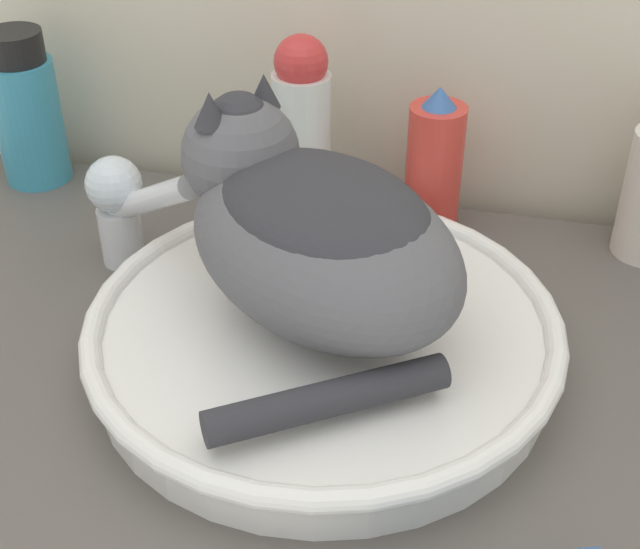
# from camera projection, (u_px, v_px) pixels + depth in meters

# --- Properties ---
(sink_basin) EXTENTS (0.42, 0.42, 0.05)m
(sink_basin) POSITION_uv_depth(u_px,v_px,m) (323.00, 335.00, 0.79)
(sink_basin) COLOR white
(sink_basin) RESTS_ON vanity_counter
(cat) EXTENTS (0.32, 0.33, 0.18)m
(cat) POSITION_uv_depth(u_px,v_px,m) (312.00, 228.00, 0.74)
(cat) COLOR #56565B
(cat) RESTS_ON sink_basin
(faucet) EXTENTS (0.14, 0.09, 0.14)m
(faucet) POSITION_uv_depth(u_px,v_px,m) (123.00, 204.00, 0.89)
(faucet) COLOR silver
(faucet) RESTS_ON vanity_counter
(mouthwash_bottle) EXTENTS (0.08, 0.08, 0.18)m
(mouthwash_bottle) POSITION_uv_depth(u_px,v_px,m) (27.00, 111.00, 1.04)
(mouthwash_bottle) COLOR teal
(mouthwash_bottle) RESTS_ON vanity_counter
(spray_bottle_trigger) EXTENTS (0.06, 0.06, 0.16)m
(spray_bottle_trigger) POSITION_uv_depth(u_px,v_px,m) (434.00, 165.00, 0.95)
(spray_bottle_trigger) COLOR #DB3D33
(spray_bottle_trigger) RESTS_ON vanity_counter
(lotion_bottle_white) EXTENTS (0.06, 0.06, 0.21)m
(lotion_bottle_white) POSITION_uv_depth(u_px,v_px,m) (302.00, 128.00, 0.96)
(lotion_bottle_white) COLOR silver
(lotion_bottle_white) RESTS_ON vanity_counter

